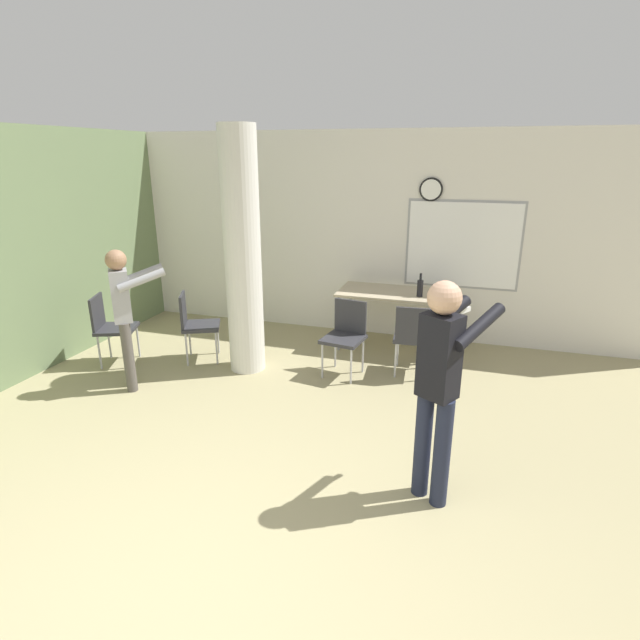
# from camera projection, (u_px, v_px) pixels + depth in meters

# --- Properties ---
(ground_plane) EXTENTS (24.00, 24.00, 0.00)m
(ground_plane) POSITION_uv_depth(u_px,v_px,m) (180.00, 620.00, 2.81)
(ground_plane) COLOR tan
(wall_left_accent) EXTENTS (0.12, 7.00, 2.80)m
(wall_left_accent) POSITION_uv_depth(u_px,v_px,m) (19.00, 256.00, 5.61)
(wall_left_accent) COLOR #6B7F56
(wall_left_accent) RESTS_ON ground_plane
(wall_back) EXTENTS (8.00, 0.15, 2.80)m
(wall_back) POSITION_uv_depth(u_px,v_px,m) (372.00, 236.00, 6.94)
(wall_back) COLOR silver
(wall_back) RESTS_ON ground_plane
(support_pillar) EXTENTS (0.42, 0.42, 2.80)m
(support_pillar) POSITION_uv_depth(u_px,v_px,m) (243.00, 255.00, 5.67)
(support_pillar) COLOR silver
(support_pillar) RESTS_ON ground_plane
(folding_table) EXTENTS (1.52, 0.75, 0.78)m
(folding_table) POSITION_uv_depth(u_px,v_px,m) (397.00, 296.00, 6.53)
(folding_table) COLOR tan
(folding_table) RESTS_ON ground_plane
(bottle_on_table) EXTENTS (0.08, 0.08, 0.30)m
(bottle_on_table) POSITION_uv_depth(u_px,v_px,m) (420.00, 288.00, 6.27)
(bottle_on_table) COLOR black
(bottle_on_table) RESTS_ON folding_table
(chair_by_left_wall) EXTENTS (0.57, 0.57, 0.87)m
(chair_by_left_wall) POSITION_uv_depth(u_px,v_px,m) (110.00, 324.00, 6.09)
(chair_by_left_wall) COLOR #2D2D33
(chair_by_left_wall) RESTS_ON ground_plane
(chair_near_pillar) EXTENTS (0.59, 0.59, 0.87)m
(chair_near_pillar) POSITION_uv_depth(u_px,v_px,m) (195.00, 322.00, 6.19)
(chair_near_pillar) COLOR #2D2D33
(chair_near_pillar) RESTS_ON ground_plane
(chair_table_right) EXTENTS (0.47, 0.47, 0.87)m
(chair_table_right) POSITION_uv_depth(u_px,v_px,m) (413.00, 334.00, 5.75)
(chair_table_right) COLOR #2D2D33
(chair_table_right) RESTS_ON ground_plane
(chair_table_front) EXTENTS (0.50, 0.50, 0.87)m
(chair_table_front) POSITION_uv_depth(u_px,v_px,m) (346.00, 332.00, 5.81)
(chair_table_front) COLOR #2D2D33
(chair_table_front) RESTS_ON ground_plane
(person_playing_side) EXTENTS (0.59, 0.70, 1.70)m
(person_playing_side) POSITION_uv_depth(u_px,v_px,m) (440.00, 377.00, 3.51)
(person_playing_side) COLOR #1E2338
(person_playing_side) RESTS_ON ground_plane
(person_watching_back) EXTENTS (0.61, 0.57, 1.56)m
(person_watching_back) POSITION_uv_depth(u_px,v_px,m) (125.00, 309.00, 5.31)
(person_watching_back) COLOR #514C47
(person_watching_back) RESTS_ON ground_plane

